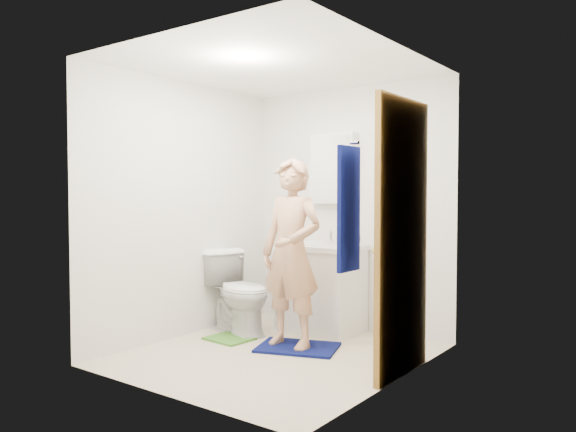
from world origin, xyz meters
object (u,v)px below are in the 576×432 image
object	(u,v)px
vanity_cabinet	(321,290)
toilet	(238,292)
towel	(349,209)
man	(291,253)
soap_dispenser	(293,234)
toothbrush_cup	(354,240)
medicine_cabinet	(334,169)

from	to	relation	value
vanity_cabinet	toilet	distance (m)	0.81
towel	man	size ratio (longest dim) A/B	0.49
soap_dispenser	toothbrush_cup	xyz separation A→B (m)	(0.60, 0.17, -0.04)
toilet	toothbrush_cup	xyz separation A→B (m)	(0.90, 0.66, 0.51)
medicine_cabinet	man	xyz separation A→B (m)	(0.14, -0.91, -0.76)
toothbrush_cup	vanity_cabinet	bearing A→B (deg)	-159.15
medicine_cabinet	toilet	size ratio (longest dim) A/B	0.88
vanity_cabinet	man	size ratio (longest dim) A/B	0.49
soap_dispenser	man	xyz separation A→B (m)	(0.44, -0.63, -0.11)
vanity_cabinet	towel	xyz separation A→B (m)	(1.18, -1.48, 0.85)
toilet	man	xyz separation A→B (m)	(0.74, -0.14, 0.44)
medicine_cabinet	towel	distance (m)	2.11
medicine_cabinet	toothbrush_cup	world-z (taller)	medicine_cabinet
vanity_cabinet	soap_dispenser	size ratio (longest dim) A/B	4.38
medicine_cabinet	man	distance (m)	1.20
vanity_cabinet	man	world-z (taller)	man
towel	soap_dispenser	size ratio (longest dim) A/B	4.38
vanity_cabinet	towel	world-z (taller)	towel
medicine_cabinet	soap_dispenser	xyz separation A→B (m)	(-0.30, -0.28, -0.66)
medicine_cabinet	vanity_cabinet	bearing A→B (deg)	-90.00
toilet	soap_dispenser	world-z (taller)	soap_dispenser
medicine_cabinet	toothbrush_cup	xyz separation A→B (m)	(0.30, -0.11, -0.70)
medicine_cabinet	toilet	world-z (taller)	medicine_cabinet
medicine_cabinet	man	world-z (taller)	medicine_cabinet
toilet	toothbrush_cup	world-z (taller)	toothbrush_cup
vanity_cabinet	toothbrush_cup	size ratio (longest dim) A/B	5.98
vanity_cabinet	medicine_cabinet	world-z (taller)	medicine_cabinet
soap_dispenser	toothbrush_cup	world-z (taller)	soap_dispenser
medicine_cabinet	man	size ratio (longest dim) A/B	0.43
toothbrush_cup	man	xyz separation A→B (m)	(-0.16, -0.80, -0.07)
towel	toothbrush_cup	bearing A→B (deg)	118.86
vanity_cabinet	medicine_cabinet	distance (m)	1.22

